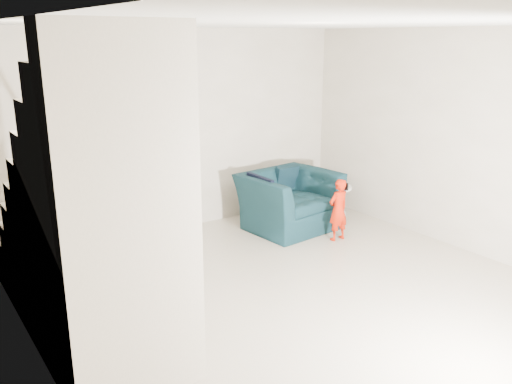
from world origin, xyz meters
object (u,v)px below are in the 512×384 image
Objects in this scene: side_table at (336,195)px; staircase at (90,238)px; armchair at (289,201)px; toddler at (338,210)px.

staircase reaches higher than side_table.
armchair is 1.46× the size of toddler.
side_table is (0.94, 0.06, -0.09)m from armchair.
side_table is at bearing -1.88° from armchair.
toddler is at bearing -131.54° from side_table.
staircase is (-4.12, -1.39, 0.64)m from side_table.
armchair is 0.94m from side_table.
toddler is 3.51m from staircase.
staircase is at bearing -162.55° from armchair.
toddler reaches higher than armchair.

